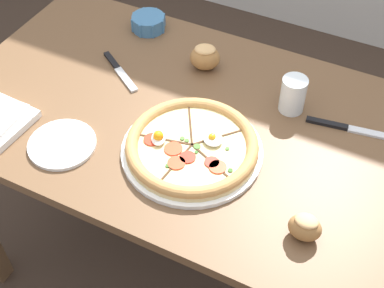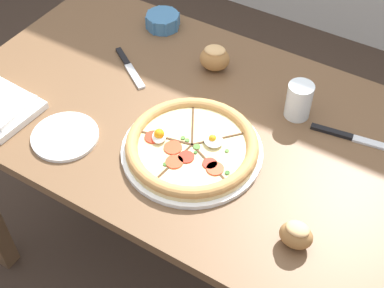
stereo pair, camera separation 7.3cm
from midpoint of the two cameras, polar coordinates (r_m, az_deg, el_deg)
ground_plane at (r=2.01m, az=0.75°, el=-12.74°), size 12.00×12.00×0.00m
dining_table at (r=1.48m, az=0.99°, el=-0.13°), size 1.26×0.76×0.76m
pizza at (r=1.29m, az=1.61°, el=-0.34°), size 0.35×0.35×0.05m
ramekin_bowl at (r=1.69m, az=-1.87°, el=13.01°), size 0.11×0.11×0.05m
bread_piece_near at (r=1.15m, az=12.89°, el=-9.47°), size 0.08×0.06×0.06m
bread_piece_mid at (r=1.51m, az=3.84°, el=9.13°), size 0.10×0.09×0.08m
knife_main at (r=1.40m, az=18.87°, el=0.40°), size 0.25×0.06×0.01m
knife_spare at (r=1.54m, az=-5.34°, el=8.12°), size 0.17×0.12×0.01m
water_glass at (r=1.40m, az=12.78°, el=4.32°), size 0.07×0.07×0.10m
side_saucer at (r=1.36m, az=-11.90°, el=0.75°), size 0.17×0.17×0.01m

